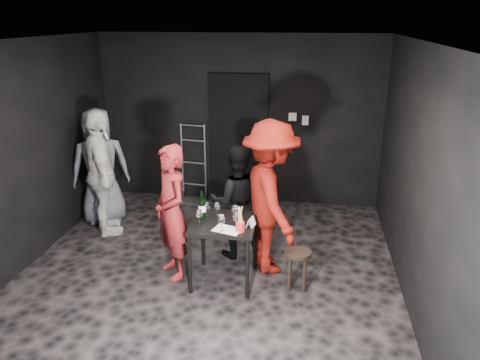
% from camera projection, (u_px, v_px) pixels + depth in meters
% --- Properties ---
extents(floor, '(4.50, 5.00, 0.02)m').
position_uv_depth(floor, '(207.00, 275.00, 5.61)').
color(floor, black).
rests_on(floor, ground).
extents(ceiling, '(4.50, 5.00, 0.02)m').
position_uv_depth(ceiling, '(201.00, 41.00, 4.71)').
color(ceiling, silver).
rests_on(ceiling, ground).
extents(wall_back, '(4.50, 0.04, 2.70)m').
position_uv_depth(wall_back, '(239.00, 121.00, 7.49)').
color(wall_back, black).
rests_on(wall_back, ground).
extents(wall_front, '(4.50, 0.04, 2.70)m').
position_uv_depth(wall_front, '(111.00, 295.00, 2.83)').
color(wall_front, black).
rests_on(wall_front, ground).
extents(wall_left, '(0.04, 5.00, 2.70)m').
position_uv_depth(wall_left, '(17.00, 159.00, 5.49)').
color(wall_left, black).
rests_on(wall_left, ground).
extents(wall_right, '(0.04, 5.00, 2.70)m').
position_uv_depth(wall_right, '(416.00, 179.00, 4.83)').
color(wall_right, black).
rests_on(wall_right, ground).
extents(doorway, '(0.95, 0.10, 2.10)m').
position_uv_depth(doorway, '(239.00, 140.00, 7.53)').
color(doorway, black).
rests_on(doorway, ground).
extents(wallbox_upper, '(0.12, 0.06, 0.12)m').
position_uv_depth(wallbox_upper, '(293.00, 117.00, 7.28)').
color(wallbox_upper, '#B7B7B2').
rests_on(wallbox_upper, wall_back).
extents(wallbox_lower, '(0.10, 0.06, 0.14)m').
position_uv_depth(wallbox_lower, '(305.00, 120.00, 7.27)').
color(wallbox_lower, '#B7B7B2').
rests_on(wallbox_lower, wall_back).
extents(hand_truck, '(0.43, 0.36, 1.30)m').
position_uv_depth(hand_truck, '(194.00, 187.00, 7.80)').
color(hand_truck, '#B2B2B7').
rests_on(hand_truck, floor).
extents(tasting_table, '(0.72, 0.72, 0.75)m').
position_uv_depth(tasting_table, '(223.00, 230.00, 5.29)').
color(tasting_table, black).
rests_on(tasting_table, floor).
extents(stool, '(0.30, 0.30, 0.47)m').
position_uv_depth(stool, '(298.00, 260.00, 5.23)').
color(stool, black).
rests_on(stool, floor).
extents(server_red, '(0.71, 0.74, 1.71)m').
position_uv_depth(server_red, '(171.00, 208.00, 5.36)').
color(server_red, maroon).
rests_on(server_red, floor).
extents(woman_black, '(0.77, 0.54, 1.44)m').
position_uv_depth(woman_black, '(237.00, 203.00, 5.87)').
color(woman_black, black).
rests_on(woman_black, floor).
extents(man_maroon, '(1.23, 1.62, 2.28)m').
position_uv_depth(man_maroon, '(271.00, 181.00, 5.41)').
color(man_maroon, '#6A0E07').
rests_on(man_maroon, floor).
extents(bystander_cream, '(1.15, 1.34, 2.09)m').
position_uv_depth(bystander_cream, '(100.00, 163.00, 6.37)').
color(bystander_cream, silver).
rests_on(bystander_cream, floor).
extents(bystander_grey, '(1.09, 0.91, 1.96)m').
position_uv_depth(bystander_grey, '(100.00, 159.00, 6.79)').
color(bystander_grey, slate).
rests_on(bystander_grey, floor).
extents(tasting_mat, '(0.35, 0.28, 0.00)m').
position_uv_depth(tasting_mat, '(228.00, 230.00, 5.07)').
color(tasting_mat, white).
rests_on(tasting_mat, tasting_table).
extents(wine_glass_a, '(0.09, 0.09, 0.19)m').
position_uv_depth(wine_glass_a, '(199.00, 216.00, 5.17)').
color(wine_glass_a, white).
rests_on(wine_glass_a, tasting_table).
extents(wine_glass_b, '(0.09, 0.09, 0.20)m').
position_uv_depth(wine_glass_b, '(206.00, 209.00, 5.35)').
color(wine_glass_b, white).
rests_on(wine_glass_b, tasting_table).
extents(wine_glass_c, '(0.08, 0.08, 0.19)m').
position_uv_depth(wine_glass_c, '(217.00, 209.00, 5.37)').
color(wine_glass_c, white).
rests_on(wine_glass_c, tasting_table).
extents(wine_glass_d, '(0.10, 0.10, 0.21)m').
position_uv_depth(wine_glass_d, '(222.00, 222.00, 5.00)').
color(wine_glass_d, white).
rests_on(wine_glass_d, tasting_table).
extents(wine_glass_e, '(0.10, 0.10, 0.20)m').
position_uv_depth(wine_glass_e, '(236.00, 220.00, 5.07)').
color(wine_glass_e, white).
rests_on(wine_glass_e, tasting_table).
extents(wine_glass_f, '(0.08, 0.08, 0.21)m').
position_uv_depth(wine_glass_f, '(235.00, 213.00, 5.24)').
color(wine_glass_f, white).
rests_on(wine_glass_f, tasting_table).
extents(wine_bottle, '(0.08, 0.08, 0.34)m').
position_uv_depth(wine_bottle, '(202.00, 208.00, 5.29)').
color(wine_bottle, black).
rests_on(wine_bottle, tasting_table).
extents(breadstick_cup, '(0.10, 0.10, 0.30)m').
position_uv_depth(breadstick_cup, '(240.00, 220.00, 4.99)').
color(breadstick_cup, red).
rests_on(breadstick_cup, tasting_table).
extents(reserved_card, '(0.11, 0.15, 0.10)m').
position_uv_depth(reserved_card, '(249.00, 222.00, 5.13)').
color(reserved_card, white).
rests_on(reserved_card, tasting_table).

